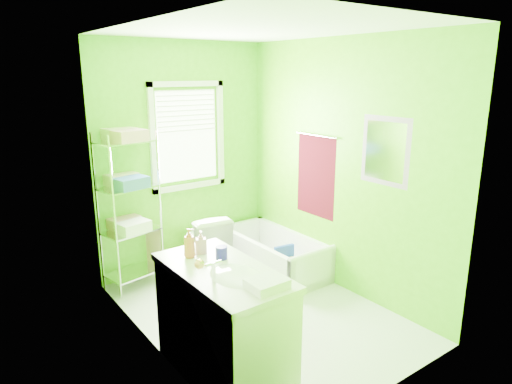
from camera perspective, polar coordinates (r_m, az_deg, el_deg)
ground at (r=4.57m, az=0.37°, el=-14.77°), size 2.90×2.90×0.00m
room_envelope at (r=4.04m, az=0.40°, el=4.68°), size 2.14×2.94×2.62m
window at (r=5.25m, az=-8.54°, el=7.60°), size 0.92×0.05×1.22m
door at (r=2.86m, az=-4.49°, el=-11.29°), size 0.09×0.80×2.00m
right_wall_decor at (r=4.75m, az=10.63°, el=3.17°), size 0.04×1.48×1.17m
bathtub at (r=5.39m, az=2.39°, el=-8.34°), size 0.64×1.37×0.44m
toilet at (r=5.21m, az=-6.44°, el=-6.47°), size 0.54×0.79×0.75m
vanity at (r=3.54m, az=-4.03°, el=-15.65°), size 0.59×1.16×1.10m
wire_shelf_unit at (r=4.90m, az=-15.57°, el=-0.09°), size 0.62×0.51×1.70m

